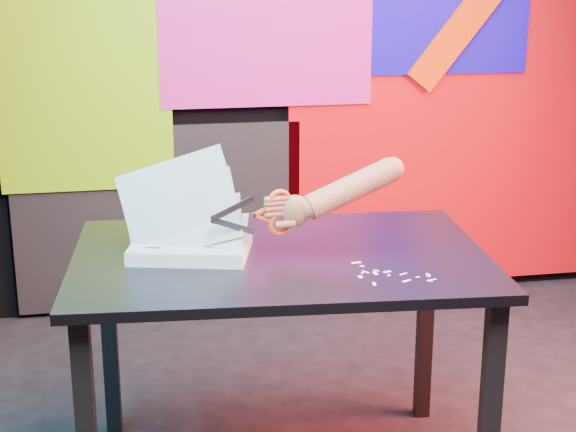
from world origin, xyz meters
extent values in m
cube|color=black|center=(0.00, 1.50, 1.35)|extent=(3.00, 0.01, 2.70)
cube|color=red|center=(0.65, 1.47, 0.85)|extent=(1.60, 0.02, 1.60)
cube|color=#C81B87|center=(-0.25, 1.45, 1.35)|extent=(0.95, 0.02, 0.80)
cube|color=#78C009|center=(-1.05, 1.46, 1.10)|extent=(0.75, 0.02, 1.00)
cube|color=black|center=(-0.75, 1.47, 0.45)|extent=(1.30, 0.02, 0.85)
cube|color=black|center=(-0.97, 0.38, 0.36)|extent=(0.05, 0.05, 0.72)
cube|color=black|center=(0.06, -0.39, 0.36)|extent=(0.05, 0.05, 0.72)
cube|color=black|center=(0.12, 0.30, 0.36)|extent=(0.05, 0.05, 0.72)
cube|color=black|center=(-0.45, -0.01, 0.73)|extent=(1.27, 0.90, 0.03)
cube|color=silver|center=(-0.71, 0.04, 0.77)|extent=(0.39, 0.32, 0.04)
cube|color=silver|center=(-0.71, 0.04, 0.79)|extent=(0.39, 0.32, 0.00)
cube|color=silver|center=(-0.71, 0.04, 0.80)|extent=(0.37, 0.31, 0.10)
cube|color=silver|center=(-0.72, 0.05, 0.82)|extent=(0.34, 0.28, 0.18)
cube|color=silver|center=(-0.73, 0.07, 0.87)|extent=(0.33, 0.22, 0.25)
cube|color=silver|center=(-0.74, 0.08, 0.91)|extent=(0.36, 0.17, 0.29)
cylinder|color=#2D2D31|center=(-0.89, -0.03, 0.79)|extent=(0.01, 0.01, 0.00)
cylinder|color=#2D2D31|center=(-0.86, -0.04, 0.79)|extent=(0.01, 0.01, 0.00)
cylinder|color=#2D2D31|center=(-0.83, -0.05, 0.79)|extent=(0.01, 0.01, 0.00)
cylinder|color=#2D2D31|center=(-0.80, -0.06, 0.79)|extent=(0.01, 0.01, 0.00)
cylinder|color=#2D2D31|center=(-0.77, -0.06, 0.79)|extent=(0.01, 0.01, 0.00)
cylinder|color=#2D2D31|center=(-0.74, -0.07, 0.79)|extent=(0.01, 0.01, 0.00)
cylinder|color=#2D2D31|center=(-0.71, -0.08, 0.79)|extent=(0.01, 0.01, 0.00)
cylinder|color=#2D2D31|center=(-0.68, -0.09, 0.79)|extent=(0.01, 0.01, 0.00)
cylinder|color=#2D2D31|center=(-0.65, -0.09, 0.79)|extent=(0.01, 0.01, 0.00)
cylinder|color=#2D2D31|center=(-0.63, -0.10, 0.79)|extent=(0.01, 0.01, 0.00)
cylinder|color=#2D2D31|center=(-0.60, -0.11, 0.79)|extent=(0.01, 0.01, 0.00)
cylinder|color=#2D2D31|center=(-0.83, 0.18, 0.79)|extent=(0.01, 0.01, 0.00)
cylinder|color=#2D2D31|center=(-0.80, 0.17, 0.79)|extent=(0.01, 0.01, 0.00)
cylinder|color=#2D2D31|center=(-0.77, 0.17, 0.79)|extent=(0.01, 0.01, 0.00)
cylinder|color=#2D2D31|center=(-0.74, 0.16, 0.79)|extent=(0.01, 0.01, 0.00)
cylinder|color=#2D2D31|center=(-0.71, 0.15, 0.79)|extent=(0.01, 0.01, 0.00)
cylinder|color=#2D2D31|center=(-0.69, 0.14, 0.79)|extent=(0.01, 0.01, 0.00)
cylinder|color=#2D2D31|center=(-0.66, 0.14, 0.79)|extent=(0.01, 0.01, 0.00)
cylinder|color=#2D2D31|center=(-0.63, 0.13, 0.79)|extent=(0.01, 0.01, 0.00)
cylinder|color=#2D2D31|center=(-0.60, 0.12, 0.79)|extent=(0.01, 0.01, 0.00)
cylinder|color=#2D2D31|center=(-0.57, 0.11, 0.79)|extent=(0.01, 0.01, 0.00)
cylinder|color=#2D2D31|center=(-0.54, 0.11, 0.79)|extent=(0.01, 0.01, 0.00)
cube|color=black|center=(-0.78, 0.10, 0.79)|extent=(0.06, 0.03, 0.00)
cube|color=black|center=(-0.69, 0.06, 0.79)|extent=(0.05, 0.02, 0.00)
cube|color=black|center=(-0.76, 0.01, 0.79)|extent=(0.08, 0.03, 0.00)
cube|color=black|center=(-0.66, -0.03, 0.79)|extent=(0.04, 0.02, 0.00)
cube|color=black|center=(-0.83, -0.01, 0.79)|extent=(0.05, 0.02, 0.00)
cube|color=#AAACBD|center=(-0.60, -0.03, 0.90)|extent=(0.13, 0.03, 0.07)
cube|color=#AAACBD|center=(-0.60, -0.03, 0.85)|extent=(0.13, 0.03, 0.07)
cylinder|color=#AAACBD|center=(-0.53, -0.02, 0.88)|extent=(0.02, 0.01, 0.01)
cube|color=red|center=(-0.51, -0.02, 0.87)|extent=(0.05, 0.02, 0.03)
cube|color=red|center=(-0.51, -0.02, 0.89)|extent=(0.05, 0.02, 0.03)
torus|color=red|center=(-0.46, -0.01, 0.91)|extent=(0.07, 0.03, 0.07)
torus|color=red|center=(-0.46, -0.01, 0.84)|extent=(0.07, 0.03, 0.07)
ellipsoid|color=#8D5B3D|center=(-0.41, 0.00, 0.88)|extent=(0.09, 0.05, 0.10)
cylinder|color=#8D5B3D|center=(-0.46, -0.01, 0.87)|extent=(0.07, 0.03, 0.02)
cylinder|color=#8D5B3D|center=(-0.46, -0.01, 0.89)|extent=(0.07, 0.03, 0.02)
cylinder|color=#8D5B3D|center=(-0.46, -0.01, 0.91)|extent=(0.06, 0.03, 0.02)
cylinder|color=#8D5B3D|center=(-0.46, -0.01, 0.92)|extent=(0.06, 0.03, 0.02)
cylinder|color=#8D5B3D|center=(-0.44, -0.02, 0.84)|extent=(0.06, 0.03, 0.03)
cylinder|color=#8D5B3D|center=(-0.36, 0.01, 0.88)|extent=(0.06, 0.07, 0.06)
cylinder|color=#8D5B3D|center=(-0.23, 0.03, 0.93)|extent=(0.30, 0.13, 0.17)
sphere|color=#8D5B3D|center=(-0.10, 0.05, 0.98)|extent=(0.07, 0.07, 0.07)
cube|color=white|center=(-0.10, -0.31, 0.75)|extent=(0.02, 0.01, 0.00)
cube|color=white|center=(-0.26, -0.13, 0.75)|extent=(0.03, 0.01, 0.00)
cube|color=white|center=(-0.16, -0.30, 0.75)|extent=(0.03, 0.02, 0.00)
cube|color=white|center=(-0.25, -0.16, 0.75)|extent=(0.01, 0.01, 0.00)
cube|color=white|center=(-0.09, -0.27, 0.75)|extent=(0.01, 0.02, 0.00)
cube|color=white|center=(-0.23, -0.22, 0.75)|extent=(0.01, 0.02, 0.00)
cube|color=white|center=(-0.27, -0.24, 0.75)|extent=(0.01, 0.02, 0.00)
cube|color=white|center=(-0.25, -0.21, 0.75)|extent=(0.02, 0.02, 0.00)
cube|color=white|center=(-0.15, -0.24, 0.75)|extent=(0.03, 0.02, 0.00)
cube|color=white|center=(-0.25, -0.30, 0.75)|extent=(0.01, 0.02, 0.00)
cube|color=white|center=(-0.22, -0.20, 0.75)|extent=(0.02, 0.01, 0.00)
cube|color=white|center=(-0.12, -0.27, 0.75)|extent=(0.01, 0.01, 0.00)
cube|color=white|center=(-0.09, -0.30, 0.75)|extent=(0.03, 0.01, 0.00)
cube|color=white|center=(-0.19, -0.22, 0.75)|extent=(0.02, 0.02, 0.00)
cube|color=white|center=(-0.09, -0.26, 0.75)|extent=(0.01, 0.02, 0.00)
cube|color=white|center=(-0.26, -0.21, 0.75)|extent=(0.02, 0.02, 0.00)
cube|color=white|center=(-0.19, -0.25, 0.75)|extent=(0.01, 0.01, 0.00)
camera|label=1|loc=(-0.89, -2.43, 1.58)|focal=55.00mm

